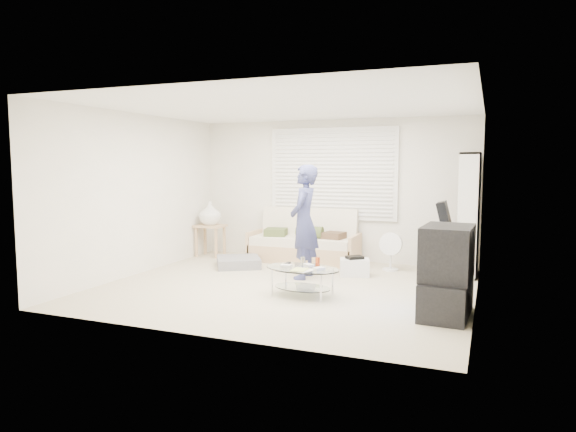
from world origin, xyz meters
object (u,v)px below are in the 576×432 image
at_px(bookshelf, 469,214).
at_px(tv_unit, 447,272).
at_px(futon_sofa, 304,244).
at_px(coffee_table, 303,273).

bearing_deg(bookshelf, tv_unit, -93.02).
relative_size(futon_sofa, bookshelf, 1.01).
xyz_separation_m(bookshelf, coffee_table, (-1.94, -2.14, -0.64)).
xyz_separation_m(bookshelf, tv_unit, (-0.13, -2.37, -0.45)).
bearing_deg(futon_sofa, coffee_table, -70.75).
distance_m(bookshelf, coffee_table, 2.96).
bearing_deg(bookshelf, coffee_table, -132.15).
relative_size(bookshelf, tv_unit, 1.84).
xyz_separation_m(futon_sofa, coffee_table, (0.79, -2.25, -0.00)).
bearing_deg(bookshelf, futon_sofa, 177.62).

